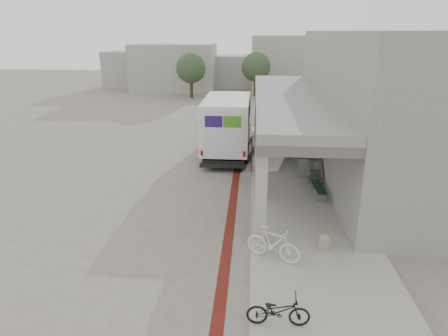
# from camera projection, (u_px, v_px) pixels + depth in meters

# --- Properties ---
(ground) EXTENTS (120.00, 120.00, 0.00)m
(ground) POSITION_uv_depth(u_px,v_px,m) (210.00, 202.00, 17.23)
(ground) COLOR #69635A
(ground) RESTS_ON ground
(bike_lane_stripe) EXTENTS (0.35, 40.00, 0.01)m
(bike_lane_stripe) POSITION_uv_depth(u_px,v_px,m) (235.00, 185.00, 19.05)
(bike_lane_stripe) COLOR #561811
(bike_lane_stripe) RESTS_ON ground
(sidewalk) EXTENTS (4.40, 28.00, 0.12)m
(sidewalk) POSITION_uv_depth(u_px,v_px,m) (303.00, 203.00, 16.94)
(sidewalk) COLOR #9B978B
(sidewalk) RESTS_ON ground
(transit_building) EXTENTS (7.60, 17.00, 7.00)m
(transit_building) POSITION_uv_depth(u_px,v_px,m) (355.00, 107.00, 19.90)
(transit_building) COLOR gray
(transit_building) RESTS_ON ground
(distant_backdrop) EXTENTS (28.00, 10.00, 6.50)m
(distant_backdrop) POSITION_uv_depth(u_px,v_px,m) (217.00, 67.00, 50.39)
(distant_backdrop) COLOR gray
(distant_backdrop) RESTS_ON ground
(tree_left) EXTENTS (3.20, 3.20, 4.80)m
(tree_left) POSITION_uv_depth(u_px,v_px,m) (191.00, 68.00, 42.95)
(tree_left) COLOR #38281C
(tree_left) RESTS_ON ground
(tree_mid) EXTENTS (3.20, 3.20, 4.80)m
(tree_mid) POSITION_uv_depth(u_px,v_px,m) (256.00, 67.00, 44.35)
(tree_mid) COLOR #38281C
(tree_mid) RESTS_ON ground
(tree_right) EXTENTS (3.20, 3.20, 4.80)m
(tree_right) POSITION_uv_depth(u_px,v_px,m) (331.00, 68.00, 42.86)
(tree_right) COLOR #38281C
(tree_right) RESTS_ON ground
(fedex_truck) EXTENTS (2.58, 8.02, 3.41)m
(fedex_truck) POSITION_uv_depth(u_px,v_px,m) (228.00, 122.00, 23.85)
(fedex_truck) COLOR black
(fedex_truck) RESTS_ON ground
(bench) EXTENTS (0.48, 1.81, 0.42)m
(bench) POSITION_uv_depth(u_px,v_px,m) (318.00, 189.00, 17.54)
(bench) COLOR slate
(bench) RESTS_ON sidewalk
(bollard_near) EXTENTS (0.39, 0.39, 0.58)m
(bollard_near) POSITION_uv_depth(u_px,v_px,m) (325.00, 242.00, 13.15)
(bollard_near) COLOR gray
(bollard_near) RESTS_ON sidewalk
(bollard_far) EXTENTS (0.37, 0.37, 0.55)m
(bollard_far) POSITION_uv_depth(u_px,v_px,m) (258.00, 178.00, 18.83)
(bollard_far) COLOR tan
(bollard_far) RESTS_ON sidewalk
(utility_cabinet) EXTENTS (0.47, 0.61, 0.97)m
(utility_cabinet) POSITION_uv_depth(u_px,v_px,m) (303.00, 167.00, 19.80)
(utility_cabinet) COLOR slate
(utility_cabinet) RESTS_ON sidewalk
(bicycle_black) EXTENTS (1.57, 0.55, 0.82)m
(bicycle_black) POSITION_uv_depth(u_px,v_px,m) (278.00, 311.00, 9.73)
(bicycle_black) COLOR black
(bicycle_black) RESTS_ON sidewalk
(bicycle_cream) EXTENTS (1.85, 1.24, 1.08)m
(bicycle_cream) POSITION_uv_depth(u_px,v_px,m) (273.00, 244.00, 12.53)
(bicycle_cream) COLOR silver
(bicycle_cream) RESTS_ON sidewalk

